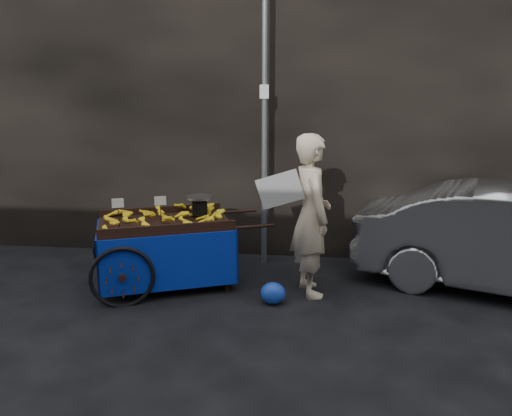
# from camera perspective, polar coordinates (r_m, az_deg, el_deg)

# --- Properties ---
(ground) EXTENTS (80.00, 80.00, 0.00)m
(ground) POSITION_cam_1_polar(r_m,az_deg,el_deg) (6.10, -3.16, -10.13)
(ground) COLOR black
(ground) RESTS_ON ground
(building_wall) EXTENTS (13.50, 2.00, 5.00)m
(building_wall) POSITION_cam_1_polar(r_m,az_deg,el_deg) (8.12, 2.58, 13.92)
(building_wall) COLOR black
(building_wall) RESTS_ON ground
(street_pole) EXTENTS (0.12, 0.10, 4.00)m
(street_pole) POSITION_cam_1_polar(r_m,az_deg,el_deg) (6.85, 0.98, 9.87)
(street_pole) COLOR slate
(street_pole) RESTS_ON ground
(banana_cart) EXTENTS (2.42, 1.73, 1.20)m
(banana_cart) POSITION_cam_1_polar(r_m,az_deg,el_deg) (6.33, -10.83, -2.33)
(banana_cart) COLOR black
(banana_cart) RESTS_ON ground
(vendor) EXTENTS (0.99, 0.82, 1.95)m
(vendor) POSITION_cam_1_polar(r_m,az_deg,el_deg) (5.96, 6.32, -0.85)
(vendor) COLOR #C6B493
(vendor) RESTS_ON ground
(plastic_bag) EXTENTS (0.29, 0.23, 0.26)m
(plastic_bag) POSITION_cam_1_polar(r_m,az_deg,el_deg) (5.87, 1.96, -9.72)
(plastic_bag) COLOR #183DB4
(plastic_bag) RESTS_ON ground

